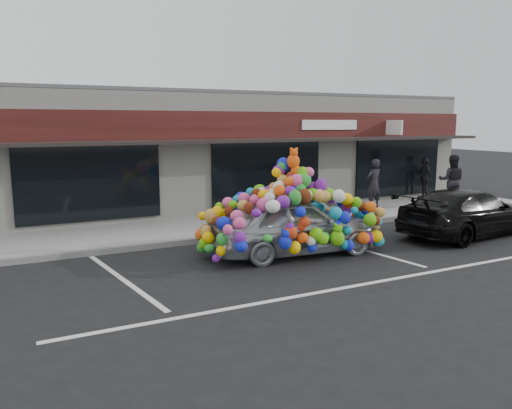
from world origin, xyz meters
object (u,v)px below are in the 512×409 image
pedestrian_b (452,180)px  pedestrian_c (424,178)px  toy_car (293,218)px  black_sedan (468,213)px  pedestrian_a (374,184)px

pedestrian_b → pedestrian_c: bearing=-58.3°
toy_car → pedestrian_b: 9.03m
toy_car → pedestrian_c: bearing=-58.2°
pedestrian_c → toy_car: bearing=-46.6°
black_sedan → pedestrian_b: size_ratio=2.45×
toy_car → pedestrian_b: size_ratio=2.45×
pedestrian_c → pedestrian_a: bearing=-57.8°
toy_car → pedestrian_b: toy_car is taller
pedestrian_a → black_sedan: bearing=82.9°
pedestrian_b → pedestrian_a: bearing=30.4°
black_sedan → pedestrian_c: 6.18m
black_sedan → pedestrian_c: pedestrian_c is taller
black_sedan → pedestrian_a: bearing=-6.3°
black_sedan → pedestrian_a: (0.01, 4.14, 0.37)m
pedestrian_b → toy_car: bearing=62.8°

